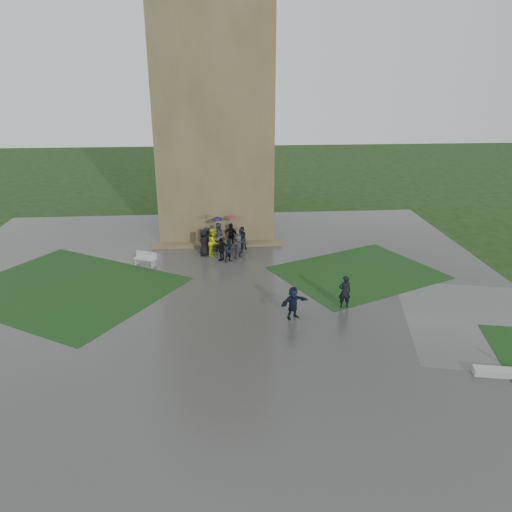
{
  "coord_description": "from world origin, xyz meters",
  "views": [
    {
      "loc": [
        0.18,
        -22.48,
        11.6
      ],
      "look_at": [
        2.3,
        5.24,
        1.2
      ],
      "focal_mm": 35.0,
      "sensor_mm": 36.0,
      "label": 1
    }
  ],
  "objects": [
    {
      "name": "plaza",
      "position": [
        0.0,
        2.0,
        0.01
      ],
      "size": [
        34.0,
        34.0,
        0.02
      ],
      "primitive_type": "cube",
      "color": "#343431",
      "rests_on": "ground"
    },
    {
      "name": "lawn_inset_left",
      "position": [
        -8.5,
        4.0,
        0.03
      ],
      "size": [
        14.1,
        13.46,
        0.01
      ],
      "primitive_type": "cube",
      "rotation": [
        0.0,
        0.0,
        -0.56
      ],
      "color": "black",
      "rests_on": "plaza"
    },
    {
      "name": "ground",
      "position": [
        0.0,
        0.0,
        0.0
      ],
      "size": [
        120.0,
        120.0,
        0.0
      ],
      "primitive_type": "plane",
      "color": "black"
    },
    {
      "name": "tower_plinth",
      "position": [
        0.0,
        10.6,
        0.13
      ],
      "size": [
        9.0,
        0.8,
        0.22
      ],
      "primitive_type": "cube",
      "color": "brown",
      "rests_on": "plaza"
    },
    {
      "name": "lawn_inset_right",
      "position": [
        8.5,
        5.0,
        0.03
      ],
      "size": [
        11.12,
        10.15,
        0.01
      ],
      "primitive_type": "cube",
      "rotation": [
        0.0,
        0.0,
        0.44
      ],
      "color": "black",
      "rests_on": "plaza"
    },
    {
      "name": "tower",
      "position": [
        0.0,
        15.0,
        9.0
      ],
      "size": [
        8.0,
        8.0,
        18.0
      ],
      "primitive_type": "cube",
      "color": "brown",
      "rests_on": "ground"
    },
    {
      "name": "bench",
      "position": [
        -4.52,
        7.29,
        0.46
      ],
      "size": [
        1.53,
        1.0,
        0.85
      ],
      "rotation": [
        0.0,
        0.0,
        -0.4
      ],
      "color": "#A8A8A4",
      "rests_on": "plaza"
    },
    {
      "name": "pedestrian_near",
      "position": [
        6.51,
        0.45,
        0.91
      ],
      "size": [
        0.67,
        0.46,
        1.77
      ],
      "primitive_type": "imported",
      "rotation": [
        0.0,
        0.0,
        3.2
      ],
      "color": "black",
      "rests_on": "plaza"
    },
    {
      "name": "pedestrian_mid",
      "position": [
        3.7,
        -0.5,
        0.85
      ],
      "size": [
        1.62,
        1.17,
        1.66
      ],
      "primitive_type": "imported",
      "rotation": [
        0.0,
        0.0,
        0.45
      ],
      "color": "black",
      "rests_on": "plaza"
    },
    {
      "name": "visitor_cluster",
      "position": [
        0.44,
        9.11,
        1.19
      ],
      "size": [
        3.36,
        3.73,
        2.61
      ],
      "color": "black",
      "rests_on": "plaza"
    }
  ]
}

